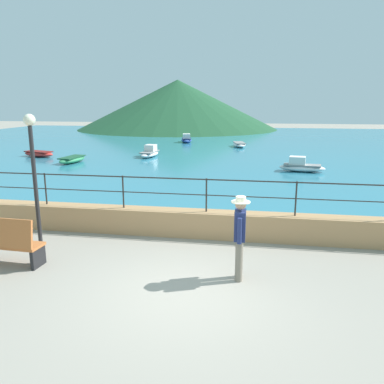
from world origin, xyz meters
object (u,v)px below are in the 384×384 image
at_px(lamp_post, 33,160).
at_px(boat_1, 150,153).
at_px(person_walking, 240,234).
at_px(boat_2, 186,139).
at_px(boat_4, 72,159).
at_px(boat_5, 239,144).
at_px(bench_main, 2,241).
at_px(boat_0, 301,166).
at_px(boat_3, 39,154).

height_order(lamp_post, boat_1, lamp_post).
height_order(person_walking, boat_2, person_walking).
xyz_separation_m(person_walking, boat_4, (-10.43, 13.66, -0.72)).
bearing_deg(boat_5, lamp_post, -99.82).
height_order(bench_main, boat_1, bench_main).
distance_m(person_walking, boat_5, 23.54).
relative_size(bench_main, lamp_post, 0.53).
bearing_deg(boat_0, person_walking, -101.02).
distance_m(boat_0, boat_4, 12.97).
xyz_separation_m(boat_0, boat_2, (-8.45, 13.40, 0.00)).
bearing_deg(boat_4, boat_5, 46.74).
relative_size(bench_main, boat_2, 0.71).
height_order(lamp_post, boat_2, lamp_post).
bearing_deg(boat_4, lamp_post, -66.82).
height_order(bench_main, boat_2, bench_main).
height_order(bench_main, lamp_post, lamp_post).
distance_m(boat_0, boat_5, 11.22).
bearing_deg(boat_3, boat_5, 31.79).
bearing_deg(boat_3, boat_2, 53.58).
relative_size(bench_main, boat_1, 0.73).
height_order(bench_main, boat_0, bench_main).
bearing_deg(person_walking, boat_3, 131.28).
xyz_separation_m(bench_main, boat_5, (4.01, 23.67, -0.30)).
relative_size(boat_1, boat_3, 0.96).
height_order(person_walking, boat_0, person_walking).
xyz_separation_m(person_walking, lamp_post, (-5.05, 1.09, 1.22)).
bearing_deg(boat_0, lamp_post, -122.64).
bearing_deg(boat_2, person_walking, -77.27).
distance_m(boat_3, boat_4, 3.91).
bearing_deg(boat_4, boat_2, 70.44).
relative_size(person_walking, boat_4, 0.74).
relative_size(boat_1, boat_2, 0.97).
height_order(bench_main, boat_5, bench_main).
distance_m(person_walking, boat_3, 20.89).
xyz_separation_m(lamp_post, boat_1, (-1.58, 15.78, -1.87)).
height_order(lamp_post, boat_0, lamp_post).
distance_m(lamp_post, boat_4, 13.80).
bearing_deg(boat_1, boat_0, -23.50).
relative_size(boat_0, boat_1, 1.02).
bearing_deg(boat_3, person_walking, -48.72).
bearing_deg(person_walking, boat_5, 92.86).
xyz_separation_m(boat_3, boat_5, (12.60, 7.81, 0.00)).
xyz_separation_m(boat_1, boat_3, (-7.14, -1.19, -0.07)).
bearing_deg(lamp_post, boat_2, 92.02).
bearing_deg(boat_0, boat_5, 109.17).
bearing_deg(boat_0, boat_2, 122.24).
xyz_separation_m(bench_main, boat_0, (7.70, 13.07, -0.23)).
height_order(lamp_post, boat_5, lamp_post).
xyz_separation_m(lamp_post, boat_5, (3.88, 22.41, -1.94)).
distance_m(boat_1, boat_3, 7.24).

